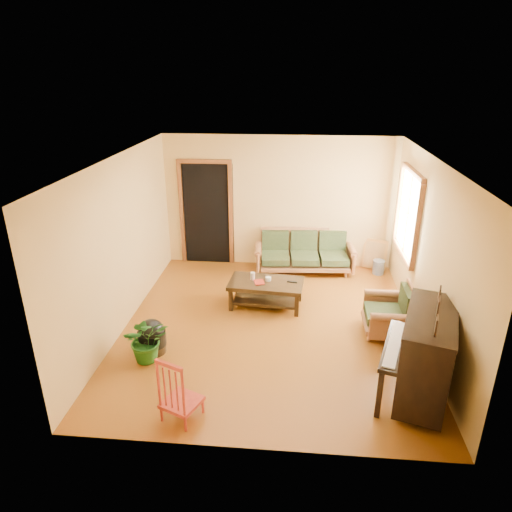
# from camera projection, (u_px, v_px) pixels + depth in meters

# --- Properties ---
(floor) EXTENTS (5.00, 5.00, 0.00)m
(floor) POSITION_uv_depth(u_px,v_px,m) (270.00, 326.00, 7.14)
(floor) COLOR #67360D
(floor) RESTS_ON ground
(doorway) EXTENTS (1.08, 0.16, 2.05)m
(doorway) POSITION_uv_depth(u_px,v_px,m) (206.00, 214.00, 9.15)
(doorway) COLOR black
(doorway) RESTS_ON floor
(window) EXTENTS (0.12, 1.36, 1.46)m
(window) POSITION_uv_depth(u_px,v_px,m) (408.00, 214.00, 7.58)
(window) COLOR white
(window) RESTS_ON right_wall
(sofa) EXTENTS (1.95, 0.93, 0.81)m
(sofa) POSITION_uv_depth(u_px,v_px,m) (305.00, 252.00, 8.92)
(sofa) COLOR brown
(sofa) RESTS_ON floor
(coffee_table) EXTENTS (1.28, 0.76, 0.45)m
(coffee_table) POSITION_uv_depth(u_px,v_px,m) (266.00, 294.00, 7.68)
(coffee_table) COLOR black
(coffee_table) RESTS_ON floor
(armchair) EXTENTS (0.77, 0.81, 0.80)m
(armchair) POSITION_uv_depth(u_px,v_px,m) (387.00, 309.00, 6.82)
(armchair) COLOR brown
(armchair) RESTS_ON floor
(piano) EXTENTS (1.12, 1.46, 1.14)m
(piano) POSITION_uv_depth(u_px,v_px,m) (426.00, 358.00, 5.39)
(piano) COLOR black
(piano) RESTS_ON floor
(footstool) EXTENTS (0.52, 0.52, 0.38)m
(footstool) POSITION_uv_depth(u_px,v_px,m) (152.00, 340.00, 6.43)
(footstool) COLOR black
(footstool) RESTS_ON floor
(red_chair) EXTENTS (0.53, 0.55, 0.84)m
(red_chair) POSITION_uv_depth(u_px,v_px,m) (181.00, 387.00, 5.13)
(red_chair) COLOR maroon
(red_chair) RESTS_ON floor
(leaning_frame) EXTENTS (0.48, 0.28, 0.64)m
(leaning_frame) POSITION_uv_depth(u_px,v_px,m) (375.00, 254.00, 9.06)
(leaning_frame) COLOR gold
(leaning_frame) RESTS_ON floor
(ceramic_crock) EXTENTS (0.29, 0.29, 0.28)m
(ceramic_crock) POSITION_uv_depth(u_px,v_px,m) (378.00, 267.00, 8.92)
(ceramic_crock) COLOR #2D4C89
(ceramic_crock) RESTS_ON floor
(potted_plant) EXTENTS (0.74, 0.69, 0.66)m
(potted_plant) POSITION_uv_depth(u_px,v_px,m) (147.00, 339.00, 6.20)
(potted_plant) COLOR #195217
(potted_plant) RESTS_ON floor
(book) EXTENTS (0.20, 0.24, 0.02)m
(book) POSITION_uv_depth(u_px,v_px,m) (255.00, 283.00, 7.54)
(book) COLOR maroon
(book) RESTS_ON coffee_table
(candle) EXTENTS (0.09, 0.09, 0.13)m
(candle) POSITION_uv_depth(u_px,v_px,m) (253.00, 276.00, 7.66)
(candle) COLOR silver
(candle) RESTS_ON coffee_table
(glass_jar) EXTENTS (0.13, 0.13, 0.06)m
(glass_jar) POSITION_uv_depth(u_px,v_px,m) (268.00, 279.00, 7.63)
(glass_jar) COLOR white
(glass_jar) RESTS_ON coffee_table
(remote) EXTENTS (0.17, 0.07, 0.02)m
(remote) POSITION_uv_depth(u_px,v_px,m) (292.00, 282.00, 7.58)
(remote) COLOR black
(remote) RESTS_ON coffee_table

